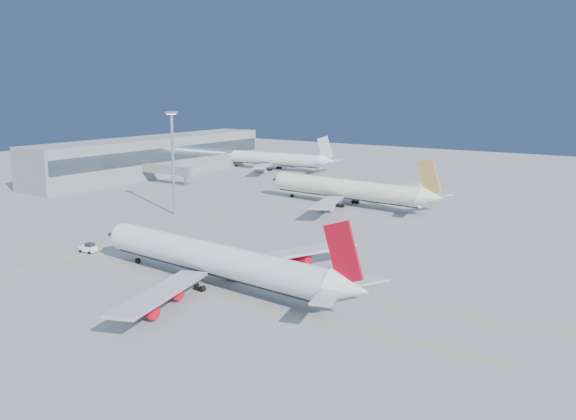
% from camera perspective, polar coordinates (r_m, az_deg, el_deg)
% --- Properties ---
extents(ground, '(500.00, 500.00, 0.00)m').
position_cam_1_polar(ground, '(120.69, -2.49, -5.79)').
color(ground, slate).
rests_on(ground, ground).
extents(terminal, '(18.40, 110.00, 15.00)m').
position_cam_1_polar(terminal, '(257.17, -11.91, 4.69)').
color(terminal, gray).
rests_on(terminal, ground).
extents(jet_bridge, '(23.60, 3.60, 6.90)m').
position_cam_1_polar(jet_bridge, '(232.96, -10.43, 3.52)').
color(jet_bridge, gray).
rests_on(jet_bridge, ground).
extents(taxiway_lines, '(118.86, 140.00, 0.02)m').
position_cam_1_polar(taxiway_lines, '(134.26, -5.94, -4.09)').
color(taxiway_lines, '#D4A10B').
rests_on(taxiway_lines, ground).
extents(airliner_virgin, '(63.67, 56.89, 15.70)m').
position_cam_1_polar(airliner_virgin, '(113.44, -6.30, -4.46)').
color(airliner_virgin, white).
rests_on(airliner_virgin, ground).
extents(airliner_etihad, '(61.19, 56.24, 15.96)m').
position_cam_1_polar(airliner_etihad, '(188.88, 5.47, 1.83)').
color(airliner_etihad, '#EEE6CB').
rests_on(airliner_etihad, ground).
extents(airliner_third, '(56.66, 52.23, 15.20)m').
position_cam_1_polar(airliner_third, '(268.70, -1.15, 4.56)').
color(airliner_third, white).
rests_on(airliner_third, ground).
extents(pushback_tug, '(3.87, 2.55, 2.10)m').
position_cam_1_polar(pushback_tug, '(142.56, -17.30, -3.24)').
color(pushback_tug, white).
rests_on(pushback_tug, ground).
extents(light_mast, '(2.42, 2.42, 28.04)m').
position_cam_1_polar(light_mast, '(176.69, -10.21, 4.90)').
color(light_mast, gray).
rests_on(light_mast, ground).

